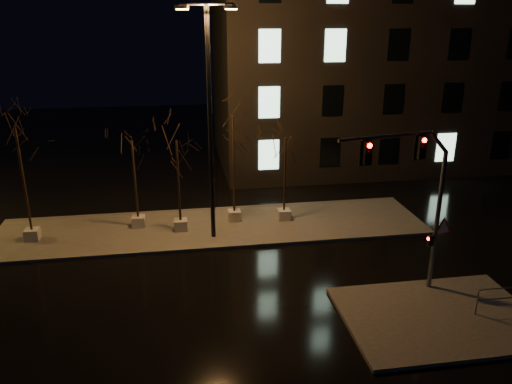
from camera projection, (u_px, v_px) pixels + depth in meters
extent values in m
plane|color=black|center=(225.00, 287.00, 20.42)|extent=(90.00, 90.00, 0.00)
cube|color=#4A4742|center=(214.00, 227.00, 25.98)|extent=(22.00, 5.00, 0.15)
cube|color=#4A4742|center=(439.00, 317.00, 18.24)|extent=(7.00, 5.00, 0.15)
cube|color=black|center=(388.00, 59.00, 36.75)|extent=(25.00, 12.00, 15.00)
cube|color=#AEAAA2|center=(32.00, 234.00, 24.28)|extent=(0.65, 0.65, 0.55)
cylinder|color=black|center=(23.00, 179.00, 23.33)|extent=(0.11, 0.11, 5.12)
cube|color=#AEAAA2|center=(138.00, 221.00, 25.84)|extent=(0.65, 0.65, 0.55)
cylinder|color=black|center=(135.00, 179.00, 25.08)|extent=(0.11, 0.11, 4.02)
cube|color=#AEAAA2|center=(181.00, 225.00, 25.39)|extent=(0.65, 0.65, 0.55)
cylinder|color=black|center=(178.00, 181.00, 24.61)|extent=(0.11, 0.11, 4.14)
cube|color=#AEAAA2|center=(234.00, 215.00, 26.59)|extent=(0.65, 0.65, 0.55)
cylinder|color=black|center=(234.00, 165.00, 25.65)|extent=(0.11, 0.11, 5.07)
cube|color=#AEAAA2|center=(284.00, 214.00, 26.71)|extent=(0.65, 0.65, 0.55)
cylinder|color=black|center=(285.00, 175.00, 25.96)|extent=(0.11, 0.11, 3.93)
cylinder|color=#595B61|center=(437.00, 222.00, 19.24)|extent=(0.17, 0.17, 5.61)
cylinder|color=#595B61|center=(386.00, 137.00, 17.19)|extent=(3.70, 0.84, 0.13)
cube|color=black|center=(422.00, 147.00, 17.85)|extent=(0.31, 0.26, 0.84)
cube|color=black|center=(367.00, 153.00, 17.13)|extent=(0.31, 0.26, 0.84)
cube|color=black|center=(430.00, 241.00, 19.42)|extent=(0.23, 0.20, 0.42)
cone|color=red|center=(443.00, 228.00, 19.38)|extent=(0.96, 0.21, 0.97)
sphere|color=#FF0C07|center=(448.00, 137.00, 18.12)|extent=(0.17, 0.17, 0.17)
cylinder|color=black|center=(210.00, 129.00, 22.94)|extent=(0.22, 0.22, 10.79)
cylinder|color=black|center=(206.00, 4.00, 21.14)|extent=(2.28, 0.87, 0.11)
cube|color=#FFAF32|center=(182.00, 8.00, 21.37)|extent=(0.61, 0.46, 0.22)
cube|color=#FFAF32|center=(231.00, 8.00, 21.01)|extent=(0.61, 0.46, 0.22)
cylinder|color=#595B61|center=(477.00, 303.00, 18.11)|extent=(0.05, 0.05, 0.95)
cylinder|color=#595B61|center=(509.00, 288.00, 18.10)|extent=(2.32, 0.05, 0.04)
cylinder|color=#595B61|center=(507.00, 298.00, 18.24)|extent=(2.32, 0.05, 0.04)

